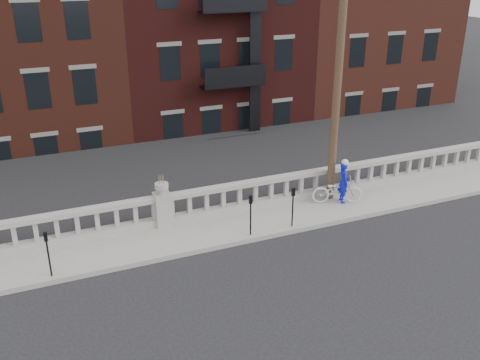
% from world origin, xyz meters
% --- Properties ---
extents(ground, '(120.00, 120.00, 0.00)m').
position_xyz_m(ground, '(0.00, 0.00, 0.00)').
color(ground, black).
rests_on(ground, ground).
extents(sidewalk, '(32.00, 2.20, 0.15)m').
position_xyz_m(sidewalk, '(0.00, 3.00, 0.07)').
color(sidewalk, gray).
rests_on(sidewalk, ground).
extents(balustrade, '(28.00, 0.34, 1.03)m').
position_xyz_m(balustrade, '(0.00, 3.95, 0.64)').
color(balustrade, gray).
rests_on(balustrade, sidewalk).
extents(planter_pedestal, '(0.55, 0.55, 1.76)m').
position_xyz_m(planter_pedestal, '(0.00, 3.95, 0.83)').
color(planter_pedestal, gray).
rests_on(planter_pedestal, sidewalk).
extents(lower_level, '(80.00, 44.00, 20.80)m').
position_xyz_m(lower_level, '(0.56, 23.04, 2.63)').
color(lower_level, '#605E59').
rests_on(lower_level, ground).
extents(utility_pole, '(1.60, 0.28, 10.00)m').
position_xyz_m(utility_pole, '(6.20, 3.60, 5.24)').
color(utility_pole, '#422D1E').
rests_on(utility_pole, sidewalk).
extents(parking_meter_b, '(0.10, 0.09, 1.36)m').
position_xyz_m(parking_meter_b, '(-3.73, 2.15, 1.00)').
color(parking_meter_b, black).
rests_on(parking_meter_b, sidewalk).
extents(parking_meter_c, '(0.10, 0.09, 1.36)m').
position_xyz_m(parking_meter_c, '(2.36, 2.15, 1.00)').
color(parking_meter_c, black).
rests_on(parking_meter_c, sidewalk).
extents(parking_meter_d, '(0.10, 0.09, 1.36)m').
position_xyz_m(parking_meter_d, '(3.86, 2.15, 1.00)').
color(parking_meter_d, black).
rests_on(parking_meter_d, sidewalk).
extents(bicycle, '(1.90, 1.22, 0.94)m').
position_xyz_m(bicycle, '(6.21, 3.14, 0.62)').
color(bicycle, silver).
rests_on(bicycle, sidewalk).
extents(cyclist, '(0.50, 0.63, 1.53)m').
position_xyz_m(cyclist, '(6.43, 3.13, 0.91)').
color(cyclist, '#0D12C4').
rests_on(cyclist, sidewalk).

